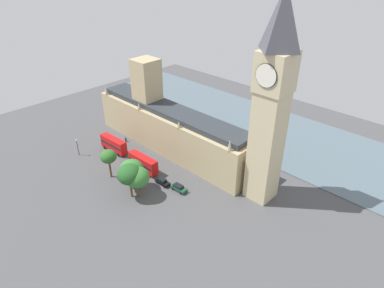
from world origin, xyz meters
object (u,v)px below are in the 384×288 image
Objects in this scene: parliament_building at (168,125)px; street_lamp_near_tower at (77,144)px; pedestrian_corner at (126,139)px; plane_tree_by_river_gate at (129,174)px; double_decker_bus_leading at (114,144)px; car_black_opposite_hall at (162,181)px; plane_tree_trailing at (137,177)px; plane_tree_kerbside at (108,157)px; plane_tree_under_trees at (132,170)px; clock_tower at (272,101)px; car_dark_green_far_end at (179,188)px; double_decker_bus_midblock at (143,163)px.

street_lamp_near_tower is at bearing -35.44° from parliament_building.
plane_tree_by_river_gate is at bearing -63.87° from pedestrian_corner.
double_decker_bus_leading is 25.37m from plane_tree_by_river_gate.
double_decker_bus_leading is 24.68m from car_black_opposite_hall.
plane_tree_trailing is 0.99× the size of plane_tree_kerbside.
parliament_building is 21.85m from car_black_opposite_hall.
plane_tree_kerbside is at bearing -83.95° from plane_tree_under_trees.
pedestrian_corner is 0.19× the size of plane_tree_trailing.
clock_tower reaches higher than parliament_building.
plane_tree_under_trees reaches higher than car_dark_green_far_end.
plane_tree_under_trees is (8.10, -9.39, 5.44)m from car_dark_green_far_end.
clock_tower is (0.45, 36.22, 19.05)m from parliament_building.
clock_tower is 5.74× the size of plane_tree_under_trees.
plane_tree_under_trees is (6.93, -4.05, 5.45)m from car_black_opposite_hall.
pedestrian_corner is at bearing 67.93° from double_decker_bus_midblock.
clock_tower is at bearing 89.29° from parliament_building.
plane_tree_trailing is (22.58, -22.75, -20.90)m from clock_tower.
plane_tree_by_river_gate is (10.37, -7.14, 6.22)m from car_dark_green_far_end.
plane_tree_by_river_gate reaches higher than street_lamp_near_tower.
plane_tree_trailing is 3.63m from plane_tree_under_trees.
parliament_building is 16.89m from pedestrian_corner.
plane_tree_kerbside reaches higher than street_lamp_near_tower.
double_decker_bus_leading is at bearing 146.50° from street_lamp_near_tower.
pedestrian_corner is at bearing -161.46° from double_decker_bus_leading.
car_black_opposite_hall is at bearing -95.80° from double_decker_bus_midblock.
plane_tree_kerbside is (22.70, -35.49, -20.15)m from clock_tower.
plane_tree_under_trees reaches higher than plane_tree_trailing.
parliament_building is 18.54m from double_decker_bus_leading.
clock_tower is at bearing 122.45° from car_black_opposite_hall.
parliament_building reaches higher than car_black_opposite_hall.
parliament_building is 26.74m from plane_tree_trailing.
plane_tree_trailing is at bearing 90.92° from street_lamp_near_tower.
street_lamp_near_tower is (8.94, -21.58, 1.40)m from double_decker_bus_midblock.
plane_tree_by_river_gate is at bearing 83.55° from plane_tree_kerbside.
pedestrian_corner is 30.90m from plane_tree_by_river_gate.
parliament_building is 24.35m from plane_tree_under_trees.
car_dark_green_far_end is 0.84× the size of street_lamp_near_tower.
double_decker_bus_midblock is 1.07× the size of plane_tree_by_river_gate.
parliament_building reaches higher than double_decker_bus_midblock.
plane_tree_kerbside reaches higher than car_dark_green_far_end.
clock_tower reaches higher than car_dark_green_far_end.
car_dark_green_far_end is (14.07, 19.33, -7.04)m from parliament_building.
double_decker_bus_midblock is (14.12, -31.37, -24.34)m from clock_tower.
parliament_building is at bearing 16.77° from double_decker_bus_midblock.
plane_tree_under_trees is at bearing -52.25° from car_dark_green_far_end.
plane_tree_by_river_gate is at bearing -144.97° from double_decker_bus_midblock.
plane_tree_under_trees is (-0.98, 9.22, -0.50)m from plane_tree_kerbside.
clock_tower reaches higher than double_decker_bus_leading.
car_dark_green_far_end is (-0.50, 14.49, -1.74)m from double_decker_bus_midblock.
plane_tree_trailing is at bearing 90.54° from plane_tree_kerbside.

